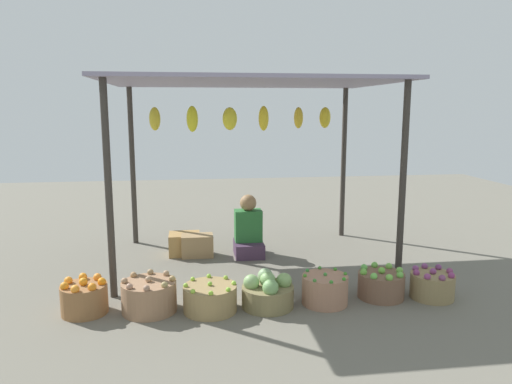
{
  "coord_description": "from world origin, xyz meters",
  "views": [
    {
      "loc": [
        -0.69,
        -5.66,
        1.85
      ],
      "look_at": [
        0.0,
        -0.56,
        0.95
      ],
      "focal_mm": 33.66,
      "sensor_mm": 36.0,
      "label": 1
    }
  ],
  "objects_px": {
    "basket_limes": "(210,298)",
    "basket_purple_onions": "(432,285)",
    "basket_potatoes": "(149,296)",
    "wooden_crate_stacked_rear": "(185,244)",
    "vendor_person": "(248,232)",
    "basket_green_apples": "(381,284)",
    "basket_green_chilies": "(325,289)",
    "wooden_crate_near_vendor": "(197,246)",
    "basket_cabbages": "(268,292)",
    "basket_oranges": "(84,298)"
  },
  "relations": [
    {
      "from": "basket_cabbages",
      "to": "basket_green_apples",
      "type": "bearing_deg",
      "value": 3.7
    },
    {
      "from": "basket_oranges",
      "to": "basket_purple_onions",
      "type": "xyz_separation_m",
      "value": [
        3.33,
        -0.09,
        -0.01
      ]
    },
    {
      "from": "basket_potatoes",
      "to": "basket_green_apples",
      "type": "height_order",
      "value": "basket_potatoes"
    },
    {
      "from": "basket_green_chilies",
      "to": "wooden_crate_near_vendor",
      "type": "relative_size",
      "value": 1.11
    },
    {
      "from": "basket_potatoes",
      "to": "wooden_crate_near_vendor",
      "type": "height_order",
      "value": "basket_potatoes"
    },
    {
      "from": "basket_green_apples",
      "to": "vendor_person",
      "type": "bearing_deg",
      "value": 125.91
    },
    {
      "from": "basket_potatoes",
      "to": "basket_limes",
      "type": "distance_m",
      "value": 0.56
    },
    {
      "from": "basket_potatoes",
      "to": "wooden_crate_near_vendor",
      "type": "bearing_deg",
      "value": 74.03
    },
    {
      "from": "basket_cabbages",
      "to": "wooden_crate_stacked_rear",
      "type": "relative_size",
      "value": 1.26
    },
    {
      "from": "basket_purple_onions",
      "to": "wooden_crate_stacked_rear",
      "type": "bearing_deg",
      "value": 143.87
    },
    {
      "from": "vendor_person",
      "to": "wooden_crate_stacked_rear",
      "type": "xyz_separation_m",
      "value": [
        -0.81,
        0.14,
        -0.16
      ]
    },
    {
      "from": "basket_potatoes",
      "to": "basket_green_chilies",
      "type": "xyz_separation_m",
      "value": [
        1.65,
        -0.05,
        -0.01
      ]
    },
    {
      "from": "basket_limes",
      "to": "basket_green_apples",
      "type": "distance_m",
      "value": 1.69
    },
    {
      "from": "basket_cabbages",
      "to": "basket_green_apples",
      "type": "relative_size",
      "value": 1.08
    },
    {
      "from": "vendor_person",
      "to": "basket_limes",
      "type": "distance_m",
      "value": 1.76
    },
    {
      "from": "basket_purple_onions",
      "to": "wooden_crate_stacked_rear",
      "type": "distance_m",
      "value": 3.02
    },
    {
      "from": "basket_purple_onions",
      "to": "wooden_crate_stacked_rear",
      "type": "relative_size",
      "value": 1.09
    },
    {
      "from": "basket_limes",
      "to": "basket_purple_onions",
      "type": "relative_size",
      "value": 1.17
    },
    {
      "from": "wooden_crate_stacked_rear",
      "to": "basket_green_apples",
      "type": "bearing_deg",
      "value": -41.2
    },
    {
      "from": "wooden_crate_near_vendor",
      "to": "vendor_person",
      "type": "bearing_deg",
      "value": -2.89
    },
    {
      "from": "basket_green_chilies",
      "to": "wooden_crate_stacked_rear",
      "type": "bearing_deg",
      "value": 127.2
    },
    {
      "from": "basket_potatoes",
      "to": "wooden_crate_near_vendor",
      "type": "relative_size",
      "value": 1.27
    },
    {
      "from": "wooden_crate_near_vendor",
      "to": "wooden_crate_stacked_rear",
      "type": "relative_size",
      "value": 1.01
    },
    {
      "from": "basket_limes",
      "to": "basket_green_apples",
      "type": "height_order",
      "value": "basket_green_apples"
    },
    {
      "from": "basket_green_chilies",
      "to": "wooden_crate_near_vendor",
      "type": "xyz_separation_m",
      "value": [
        -1.19,
        1.67,
        -0.0
      ]
    },
    {
      "from": "basket_oranges",
      "to": "basket_green_apples",
      "type": "distance_m",
      "value": 2.83
    },
    {
      "from": "basket_green_apples",
      "to": "wooden_crate_stacked_rear",
      "type": "distance_m",
      "value": 2.58
    },
    {
      "from": "basket_green_apples",
      "to": "wooden_crate_stacked_rear",
      "type": "height_order",
      "value": "basket_green_apples"
    },
    {
      "from": "basket_green_chilies",
      "to": "basket_green_apples",
      "type": "xyz_separation_m",
      "value": [
        0.59,
        0.08,
        -0.01
      ]
    },
    {
      "from": "basket_potatoes",
      "to": "basket_oranges",
      "type": "bearing_deg",
      "value": 176.42
    },
    {
      "from": "basket_green_apples",
      "to": "basket_purple_onions",
      "type": "relative_size",
      "value": 1.07
    },
    {
      "from": "basket_oranges",
      "to": "basket_green_apples",
      "type": "xyz_separation_m",
      "value": [
        2.83,
        -0.01,
        -0.01
      ]
    },
    {
      "from": "basket_potatoes",
      "to": "basket_limes",
      "type": "xyz_separation_m",
      "value": [
        0.56,
        -0.07,
        -0.02
      ]
    },
    {
      "from": "basket_green_chilies",
      "to": "basket_green_apples",
      "type": "relative_size",
      "value": 0.97
    },
    {
      "from": "basket_potatoes",
      "to": "wooden_crate_stacked_rear",
      "type": "height_order",
      "value": "basket_potatoes"
    },
    {
      "from": "basket_limes",
      "to": "basket_green_chilies",
      "type": "height_order",
      "value": "basket_green_chilies"
    },
    {
      "from": "vendor_person",
      "to": "basket_green_apples",
      "type": "relative_size",
      "value": 1.72
    },
    {
      "from": "basket_limes",
      "to": "basket_green_apples",
      "type": "xyz_separation_m",
      "value": [
        1.69,
        0.1,
        0.01
      ]
    },
    {
      "from": "basket_cabbages",
      "to": "basket_purple_onions",
      "type": "xyz_separation_m",
      "value": [
        1.64,
        -0.01,
        -0.01
      ]
    },
    {
      "from": "basket_potatoes",
      "to": "wooden_crate_stacked_rear",
      "type": "distance_m",
      "value": 1.76
    },
    {
      "from": "basket_purple_onions",
      "to": "basket_cabbages",
      "type": "bearing_deg",
      "value": 179.81
    },
    {
      "from": "basket_green_chilies",
      "to": "basket_green_apples",
      "type": "bearing_deg",
      "value": 7.31
    },
    {
      "from": "vendor_person",
      "to": "basket_limes",
      "type": "xyz_separation_m",
      "value": [
        -0.56,
        -1.66,
        -0.17
      ]
    },
    {
      "from": "wooden_crate_stacked_rear",
      "to": "wooden_crate_near_vendor",
      "type": "bearing_deg",
      "value": -32.49
    },
    {
      "from": "basket_oranges",
      "to": "basket_limes",
      "type": "bearing_deg",
      "value": -5.27
    },
    {
      "from": "wooden_crate_stacked_rear",
      "to": "basket_green_chilies",
      "type": "bearing_deg",
      "value": -52.8
    },
    {
      "from": "basket_oranges",
      "to": "wooden_crate_stacked_rear",
      "type": "xyz_separation_m",
      "value": [
        0.89,
        1.69,
        -0.01
      ]
    },
    {
      "from": "basket_oranges",
      "to": "basket_purple_onions",
      "type": "bearing_deg",
      "value": -1.49
    },
    {
      "from": "vendor_person",
      "to": "basket_potatoes",
      "type": "distance_m",
      "value": 1.95
    },
    {
      "from": "basket_green_apples",
      "to": "basket_purple_onions",
      "type": "height_order",
      "value": "basket_green_apples"
    }
  ]
}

